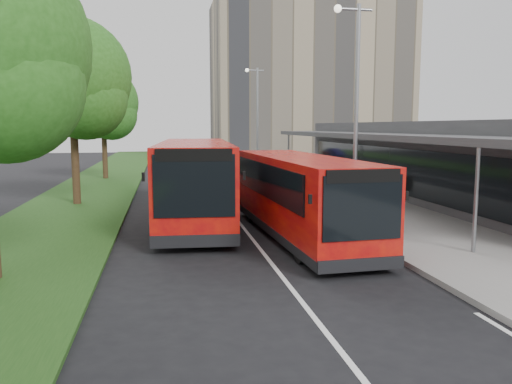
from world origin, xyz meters
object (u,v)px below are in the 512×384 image
(lamp_post_near, at_px, (354,100))
(car_near, at_px, (208,157))
(bus_main, at_px, (300,196))
(litter_bin, at_px, (328,185))
(tree_mid, at_px, (72,85))
(tree_far, at_px, (103,107))
(bollard, at_px, (279,170))
(car_far, at_px, (180,154))
(lamp_post_far, at_px, (256,114))
(bus_second, at_px, (195,181))

(lamp_post_near, bearing_deg, car_near, 93.58)
(lamp_post_near, bearing_deg, bus_main, -147.27)
(litter_bin, bearing_deg, tree_mid, -173.87)
(tree_far, height_order, car_near, tree_far)
(tree_mid, distance_m, car_near, 31.18)
(bollard, height_order, car_far, bollard)
(tree_mid, height_order, lamp_post_far, tree_mid)
(tree_mid, height_order, car_near, tree_mid)
(bollard, bearing_deg, litter_bin, -85.09)
(bollard, bearing_deg, bus_second, -114.65)
(bus_second, relative_size, car_far, 3.45)
(bus_second, height_order, bollard, bus_second)
(bus_main, distance_m, car_near, 38.10)
(bus_main, bearing_deg, tree_far, 109.87)
(tree_far, height_order, bus_main, tree_far)
(car_far, bearing_deg, bus_second, -79.06)
(tree_mid, bearing_deg, litter_bin, 6.13)
(car_near, bearing_deg, tree_mid, -117.42)
(lamp_post_near, relative_size, litter_bin, 9.74)
(tree_mid, relative_size, bus_main, 0.89)
(tree_mid, xyz_separation_m, bollard, (12.30, 10.25, -5.02))
(lamp_post_far, relative_size, bus_second, 0.71)
(bus_second, height_order, car_far, bus_second)
(lamp_post_near, xyz_separation_m, bus_second, (-5.77, 2.17, -3.10))
(car_far, bearing_deg, bus_main, -74.60)
(lamp_post_far, bearing_deg, bus_main, -96.54)
(lamp_post_far, height_order, bus_main, lamp_post_far)
(tree_far, distance_m, bus_second, 18.05)
(bollard, relative_size, car_near, 0.34)
(lamp_post_near, height_order, bollard, lamp_post_near)
(lamp_post_near, distance_m, bus_main, 4.42)
(litter_bin, height_order, car_near, car_near)
(tree_far, xyz_separation_m, lamp_post_far, (11.13, 0.95, -0.38))
(car_near, xyz_separation_m, car_far, (-2.85, 4.94, 0.02))
(tree_mid, relative_size, bus_second, 0.78)
(bus_main, height_order, litter_bin, bus_main)
(bus_main, height_order, bus_second, bus_second)
(tree_mid, xyz_separation_m, bus_second, (5.36, -4.88, -4.07))
(litter_bin, relative_size, car_far, 0.25)
(car_far, bearing_deg, lamp_post_near, -71.07)
(tree_mid, relative_size, car_far, 2.69)
(bus_main, distance_m, litter_bin, 11.00)
(car_near, bearing_deg, bus_main, -100.99)
(litter_bin, xyz_separation_m, car_far, (-7.06, 32.98, -0.02))
(tree_mid, relative_size, litter_bin, 10.71)
(lamp_post_far, relative_size, bus_main, 0.81)
(lamp_post_near, height_order, litter_bin, lamp_post_near)
(car_near, bearing_deg, bollard, -90.50)
(tree_mid, distance_m, bollard, 16.78)
(bus_second, bearing_deg, litter_bin, 42.90)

